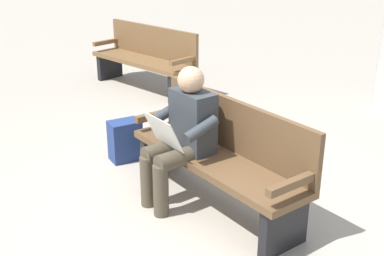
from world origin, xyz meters
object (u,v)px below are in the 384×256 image
object	(u,v)px
person_seated	(182,133)
backpack	(125,141)
bench_near	(221,154)
bench_far	(146,57)

from	to	relation	value
person_seated	backpack	bearing A→B (deg)	-0.73
bench_near	backpack	xyz separation A→B (m)	(1.22, 0.35, -0.25)
backpack	bench_far	xyz separation A→B (m)	(2.15, -1.28, 0.25)
backpack	bench_far	bearing A→B (deg)	-30.85
bench_near	backpack	world-z (taller)	bench_near
person_seated	bench_far	world-z (taller)	person_seated
bench_near	person_seated	size ratio (longest dim) A/B	1.56
bench_far	backpack	bearing A→B (deg)	133.76
bench_near	bench_far	distance (m)	3.50
bench_near	bench_far	xyz separation A→B (m)	(3.37, -0.93, 0.00)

